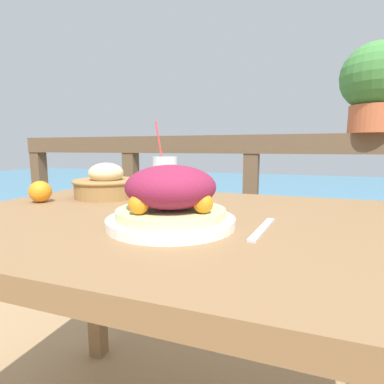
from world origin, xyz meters
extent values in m
cube|color=olive|center=(0.00, 0.00, 0.73)|extent=(1.29, 0.81, 0.04)
cube|color=olive|center=(-0.58, 0.34, 0.36)|extent=(0.06, 0.06, 0.71)
cube|color=brown|center=(0.00, 0.82, 0.93)|extent=(2.80, 0.08, 0.09)
cube|color=brown|center=(-1.36, 0.82, 0.44)|extent=(0.07, 0.07, 0.89)
cube|color=brown|center=(-0.68, 0.82, 0.44)|extent=(0.07, 0.07, 0.89)
cube|color=brown|center=(0.00, 0.82, 0.44)|extent=(0.07, 0.07, 0.89)
cube|color=teal|center=(0.00, 3.32, 0.21)|extent=(12.00, 4.00, 0.41)
cylinder|color=white|center=(-0.03, -0.10, 0.76)|extent=(0.27, 0.27, 0.02)
cylinder|color=#C6DB8E|center=(-0.03, -0.10, 0.78)|extent=(0.23, 0.23, 0.02)
ellipsoid|color=maroon|center=(-0.03, -0.10, 0.84)|extent=(0.19, 0.19, 0.09)
sphere|color=orange|center=(0.05, -0.12, 0.81)|extent=(0.04, 0.04, 0.04)
sphere|color=orange|center=(-0.07, -0.04, 0.81)|extent=(0.04, 0.04, 0.04)
sphere|color=orange|center=(-0.06, -0.18, 0.81)|extent=(0.04, 0.04, 0.04)
cylinder|color=silver|center=(-0.15, 0.14, 0.82)|extent=(0.07, 0.07, 0.14)
cylinder|color=red|center=(-0.16, 0.13, 0.89)|extent=(0.06, 0.05, 0.21)
cylinder|color=olive|center=(-0.39, 0.17, 0.78)|extent=(0.21, 0.21, 0.06)
torus|color=olive|center=(-0.39, 0.17, 0.81)|extent=(0.22, 0.22, 0.01)
ellipsoid|color=beige|center=(-0.39, 0.17, 0.83)|extent=(0.11, 0.11, 0.07)
cylinder|color=#B75B38|center=(0.50, 0.82, 1.04)|extent=(0.18, 0.18, 0.12)
sphere|color=#3D7A38|center=(0.50, 0.82, 1.21)|extent=(0.28, 0.28, 0.28)
cube|color=silver|center=(0.16, -0.07, 0.75)|extent=(0.03, 0.18, 0.00)
sphere|color=orange|center=(-0.52, 0.02, 0.78)|extent=(0.07, 0.07, 0.07)
camera|label=1|loc=(0.22, -0.67, 0.92)|focal=28.00mm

